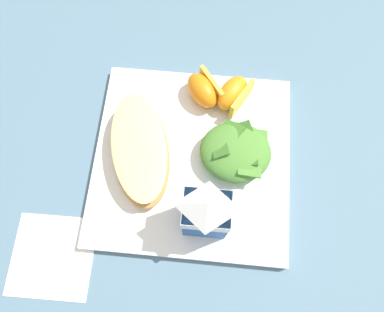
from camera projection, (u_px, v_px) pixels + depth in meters
The scene contains 8 objects.
ground at pixel (192, 162), 0.55m from camera, with size 3.00×3.00×0.00m, color slate.
white_plate at pixel (192, 160), 0.54m from camera, with size 0.28×0.28×0.02m, color white.
cheesy_pizza_bread at pixel (140, 149), 0.52m from camera, with size 0.12×0.18×0.04m.
green_salad_pile at pixel (236, 152), 0.52m from camera, with size 0.10×0.09×0.05m.
milk_carton at pixel (206, 212), 0.45m from camera, with size 0.06×0.04×0.11m.
orange_wedge_front at pixel (233, 94), 0.55m from camera, with size 0.06×0.07×0.04m.
orange_wedge_middle at pixel (203, 90), 0.55m from camera, with size 0.07×0.07×0.04m.
paper_napkin at pixel (52, 256), 0.50m from camera, with size 0.11×0.11×0.00m, color white.
Camera 1 is at (-0.02, 0.17, 0.52)m, focal length 34.69 mm.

